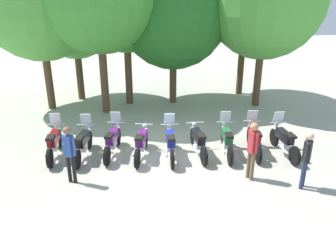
{
  "coord_description": "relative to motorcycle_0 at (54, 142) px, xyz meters",
  "views": [
    {
      "loc": [
        -1.49,
        -9.93,
        4.95
      ],
      "look_at": [
        0.0,
        0.5,
        0.9
      ],
      "focal_mm": 34.4,
      "sensor_mm": 36.0,
      "label": 1
    }
  ],
  "objects": [
    {
      "name": "motorcycle_2",
      "position": [
        1.96,
        -0.11,
        0.0
      ],
      "size": [
        0.77,
        2.16,
        1.37
      ],
      "rotation": [
        0.0,
        0.0,
        1.35
      ],
      "color": "black",
      "rests_on": "ground_plane"
    },
    {
      "name": "ground_plane",
      "position": [
        3.91,
        -0.5,
        -0.52
      ],
      "size": [
        80.0,
        80.0,
        0.0
      ],
      "primitive_type": "plane",
      "color": "#ADA899"
    },
    {
      "name": "motorcycle_5",
      "position": [
        4.89,
        -0.55,
        -0.01
      ],
      "size": [
        0.62,
        2.19,
        0.99
      ],
      "rotation": [
        0.0,
        0.0,
        1.58
      ],
      "color": "black",
      "rests_on": "ground_plane"
    },
    {
      "name": "motorcycle_6",
      "position": [
        5.87,
        -0.63,
        0.0
      ],
      "size": [
        0.7,
        2.18,
        1.37
      ],
      "rotation": [
        0.0,
        0.0,
        1.41
      ],
      "color": "black",
      "rests_on": "ground_plane"
    },
    {
      "name": "tree_4",
      "position": [
        5.01,
        5.81,
        3.97
      ],
      "size": [
        5.42,
        5.42,
        7.21
      ],
      "color": "brown",
      "rests_on": "ground_plane"
    },
    {
      "name": "motorcycle_1",
      "position": [
        0.98,
        -0.2,
        0.0
      ],
      "size": [
        0.69,
        2.18,
        1.37
      ],
      "rotation": [
        0.0,
        0.0,
        1.42
      ],
      "color": "black",
      "rests_on": "ground_plane"
    },
    {
      "name": "tree_0",
      "position": [
        -1.14,
        5.59,
        4.48
      ],
      "size": [
        5.28,
        5.28,
        7.64
      ],
      "color": "brown",
      "rests_on": "ground_plane"
    },
    {
      "name": "person_1",
      "position": [
        6.04,
        -2.4,
        0.55
      ],
      "size": [
        0.3,
        0.41,
        1.79
      ],
      "rotation": [
        0.0,
        0.0,
        3.45
      ],
      "color": "brown",
      "rests_on": "ground_plane"
    },
    {
      "name": "motorcycle_3",
      "position": [
        2.94,
        -0.43,
        -0.01
      ],
      "size": [
        0.79,
        2.15,
        0.99
      ],
      "rotation": [
        0.0,
        0.0,
        1.33
      ],
      "color": "black",
      "rests_on": "ground_plane"
    },
    {
      "name": "motorcycle_7",
      "position": [
        6.85,
        -0.66,
        0.0
      ],
      "size": [
        0.74,
        2.17,
        1.37
      ],
      "rotation": [
        0.0,
        0.0,
        1.38
      ],
      "color": "black",
      "rests_on": "ground_plane"
    },
    {
      "name": "tree_6",
      "position": [
        9.07,
        6.97,
        4.0
      ],
      "size": [
        3.87,
        3.87,
        6.47
      ],
      "color": "brown",
      "rests_on": "ground_plane"
    },
    {
      "name": "person_2",
      "position": [
        7.34,
        -3.07,
        0.48
      ],
      "size": [
        0.33,
        0.35,
        1.7
      ],
      "rotation": [
        0.0,
        0.0,
        5.55
      ],
      "color": "#232D4C",
      "rests_on": "ground_plane"
    },
    {
      "name": "motorcycle_4",
      "position": [
        3.91,
        -0.58,
        0.0
      ],
      "size": [
        0.62,
        2.19,
        1.37
      ],
      "rotation": [
        0.0,
        0.0,
        1.49
      ],
      "color": "black",
      "rests_on": "ground_plane"
    },
    {
      "name": "motorcycle_8",
      "position": [
        7.82,
        -0.93,
        0.0
      ],
      "size": [
        0.62,
        2.19,
        1.37
      ],
      "rotation": [
        0.0,
        0.0,
        1.54
      ],
      "color": "black",
      "rests_on": "ground_plane"
    },
    {
      "name": "motorcycle_0",
      "position": [
        0.0,
        0.0,
        0.0
      ],
      "size": [
        0.62,
        2.19,
        1.37
      ],
      "rotation": [
        0.0,
        0.0,
        1.56
      ],
      "color": "black",
      "rests_on": "ground_plane"
    },
    {
      "name": "tree_1",
      "position": [
        0.15,
        7.13,
        3.81
      ],
      "size": [
        4.3,
        4.3,
        6.49
      ],
      "color": "brown",
      "rests_on": "ground_plane"
    },
    {
      "name": "tree_3",
      "position": [
        2.73,
        6.0,
        3.73
      ],
      "size": [
        3.34,
        3.34,
        5.95
      ],
      "color": "brown",
      "rests_on": "ground_plane"
    },
    {
      "name": "person_0",
      "position": [
        0.82,
        -1.86,
        0.52
      ],
      "size": [
        0.39,
        0.31,
        1.75
      ],
      "rotation": [
        0.0,
        0.0,
        4.24
      ],
      "color": "black",
      "rests_on": "ground_plane"
    }
  ]
}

